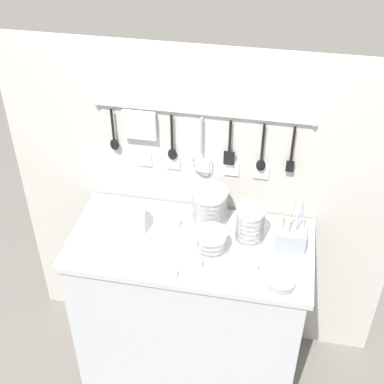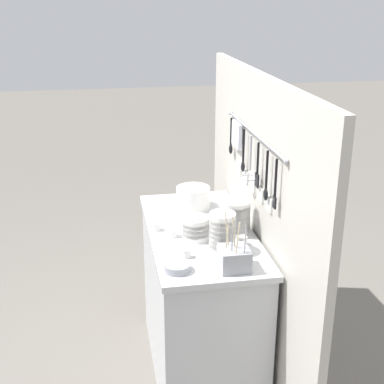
{
  "view_description": "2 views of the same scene",
  "coord_description": "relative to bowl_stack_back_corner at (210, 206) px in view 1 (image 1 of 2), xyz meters",
  "views": [
    {
      "loc": [
        0.35,
        -1.77,
        2.57
      ],
      "look_at": [
        0.0,
        0.03,
        1.18
      ],
      "focal_mm": 50.0,
      "sensor_mm": 36.0,
      "label": 1
    },
    {
      "loc": [
        2.55,
        -0.49,
        2.1
      ],
      "look_at": [
        -0.06,
        -0.03,
        1.1
      ],
      "focal_mm": 50.0,
      "sensor_mm": 36.0,
      "label": 2
    }
  ],
  "objects": [
    {
      "name": "cup_back_right",
      "position": [
        -0.1,
        -0.4,
        -0.07
      ],
      "size": [
        0.05,
        0.05,
        0.04
      ],
      "color": "white",
      "rests_on": "counter"
    },
    {
      "name": "ground_plane",
      "position": [
        -0.06,
        -0.17,
        -1.0
      ],
      "size": [
        20.0,
        20.0,
        0.0
      ],
      "primitive_type": "plane",
      "color": "#666059"
    },
    {
      "name": "bowl_stack_nested_right",
      "position": [
        0.04,
        -0.21,
        -0.03
      ],
      "size": [
        0.14,
        0.14,
        0.12
      ],
      "color": "white",
      "rests_on": "counter"
    },
    {
      "name": "cup_back_left",
      "position": [
        0.15,
        0.01,
        -0.07
      ],
      "size": [
        0.05,
        0.05,
        0.04
      ],
      "color": "white",
      "rests_on": "counter"
    },
    {
      "name": "bowl_stack_back_corner",
      "position": [
        0.0,
        0.0,
        0.0
      ],
      "size": [
        0.17,
        0.17,
        0.18
      ],
      "color": "white",
      "rests_on": "counter"
    },
    {
      "name": "cup_front_right",
      "position": [
        -0.15,
        -0.07,
        -0.07
      ],
      "size": [
        0.05,
        0.05,
        0.04
      ],
      "color": "white",
      "rests_on": "counter"
    },
    {
      "name": "plate_stack",
      "position": [
        -0.38,
        -0.15,
        -0.03
      ],
      "size": [
        0.2,
        0.2,
        0.12
      ],
      "color": "white",
      "rests_on": "counter"
    },
    {
      "name": "bowl_stack_tall_left",
      "position": [
        0.2,
        -0.11,
        0.01
      ],
      "size": [
        0.13,
        0.13,
        0.2
      ],
      "color": "white",
      "rests_on": "counter"
    },
    {
      "name": "back_wall",
      "position": [
        -0.06,
        0.14,
        -0.14
      ],
      "size": [
        1.92,
        0.11,
        1.73
      ],
      "color": "#BCB7AD",
      "rests_on": "ground"
    },
    {
      "name": "counter",
      "position": [
        -0.06,
        -0.17,
        -0.55
      ],
      "size": [
        1.12,
        0.55,
        0.91
      ],
      "color": "#B7BABC",
      "rests_on": "ground"
    },
    {
      "name": "steel_mixing_bowl",
      "position": [
        0.36,
        -0.35,
        -0.07
      ],
      "size": [
        0.12,
        0.12,
        0.03
      ],
      "color": "#93969E",
      "rests_on": "counter"
    },
    {
      "name": "cutlery_caddy",
      "position": [
        0.39,
        -0.1,
        -0.04
      ],
      "size": [
        0.14,
        0.14,
        0.26
      ],
      "color": "#93969E",
      "rests_on": "counter"
    },
    {
      "name": "cup_beside_plates",
      "position": [
        0.24,
        -0.29,
        -0.07
      ],
      "size": [
        0.05,
        0.05,
        0.04
      ],
      "color": "white",
      "rests_on": "counter"
    },
    {
      "name": "cup_mid_row",
      "position": [
        -0.0,
        -0.32,
        -0.07
      ],
      "size": [
        0.05,
        0.05,
        0.04
      ],
      "color": "white",
      "rests_on": "counter"
    }
  ]
}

